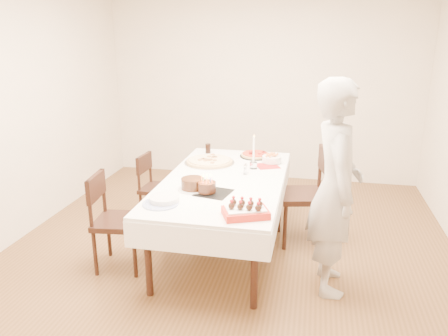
% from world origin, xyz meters
% --- Properties ---
extents(floor, '(5.00, 5.00, 0.00)m').
position_xyz_m(floor, '(0.00, 0.00, 0.00)').
color(floor, '#54381D').
rests_on(floor, ground).
extents(wall_back, '(4.50, 0.04, 2.70)m').
position_xyz_m(wall_back, '(0.00, 2.50, 1.35)').
color(wall_back, beige).
rests_on(wall_back, floor).
extents(wall_front, '(4.50, 0.04, 2.70)m').
position_xyz_m(wall_front, '(0.00, -2.50, 1.35)').
color(wall_front, beige).
rests_on(wall_front, floor).
extents(wall_left, '(0.04, 5.00, 2.70)m').
position_xyz_m(wall_left, '(-2.25, 0.00, 1.35)').
color(wall_left, beige).
rests_on(wall_left, floor).
extents(dining_table, '(1.86, 2.41, 0.75)m').
position_xyz_m(dining_table, '(-0.07, 0.10, 0.38)').
color(dining_table, white).
rests_on(dining_table, floor).
extents(chair_right_savory, '(0.62, 0.62, 1.01)m').
position_xyz_m(chair_right_savory, '(0.69, 0.45, 0.51)').
color(chair_right_savory, black).
rests_on(chair_right_savory, floor).
extents(chair_left_savory, '(0.44, 0.44, 0.80)m').
position_xyz_m(chair_left_savory, '(-0.93, 0.60, 0.40)').
color(chair_left_savory, black).
rests_on(chair_left_savory, floor).
extents(chair_left_dessert, '(0.52, 0.52, 0.91)m').
position_xyz_m(chair_left_dessert, '(-0.93, -0.44, 0.46)').
color(chair_left_dessert, black).
rests_on(chair_left_dessert, floor).
extents(person, '(0.50, 0.70, 1.80)m').
position_xyz_m(person, '(0.96, -0.37, 0.90)').
color(person, '#B7B3AD').
rests_on(person, floor).
extents(pizza_white, '(0.65, 0.65, 0.04)m').
position_xyz_m(pizza_white, '(-0.33, 0.58, 0.77)').
color(pizza_white, beige).
rests_on(pizza_white, dining_table).
extents(pizza_pepperoni, '(0.35, 0.35, 0.04)m').
position_xyz_m(pizza_pepperoni, '(0.12, 0.94, 0.77)').
color(pizza_pepperoni, red).
rests_on(pizza_pepperoni, dining_table).
extents(red_placemat, '(0.30, 0.30, 0.01)m').
position_xyz_m(red_placemat, '(0.30, 0.61, 0.75)').
color(red_placemat, '#B21E1E').
rests_on(red_placemat, dining_table).
extents(pasta_bowl, '(0.26, 0.26, 0.07)m').
position_xyz_m(pasta_bowl, '(0.33, 0.74, 0.79)').
color(pasta_bowl, white).
rests_on(pasta_bowl, dining_table).
extents(taper_candle, '(0.08, 0.08, 0.37)m').
position_xyz_m(taper_candle, '(0.17, 0.49, 0.93)').
color(taper_candle, white).
rests_on(taper_candle, dining_table).
extents(shaker_pair, '(0.08, 0.08, 0.10)m').
position_xyz_m(shaker_pair, '(0.11, 0.28, 0.80)').
color(shaker_pair, white).
rests_on(shaker_pair, dining_table).
extents(cola_glass, '(0.06, 0.06, 0.11)m').
position_xyz_m(cola_glass, '(-0.44, 0.98, 0.81)').
color(cola_glass, black).
rests_on(cola_glass, dining_table).
extents(layer_cake, '(0.31, 0.31, 0.11)m').
position_xyz_m(layer_cake, '(-0.28, -0.25, 0.80)').
color(layer_cake, '#32190C').
rests_on(layer_cake, dining_table).
extents(cake_board, '(0.34, 0.34, 0.01)m').
position_xyz_m(cake_board, '(-0.08, -0.30, 0.75)').
color(cake_board, black).
rests_on(cake_board, dining_table).
extents(birthday_cake, '(0.20, 0.20, 0.16)m').
position_xyz_m(birthday_cake, '(-0.13, -0.31, 0.84)').
color(birthday_cake, '#3A1C0F').
rests_on(birthday_cake, dining_table).
extents(strawberry_box, '(0.41, 0.35, 0.09)m').
position_xyz_m(strawberry_box, '(0.28, -0.74, 0.79)').
color(strawberry_box, red).
rests_on(strawberry_box, dining_table).
extents(box_lid, '(0.34, 0.29, 0.02)m').
position_xyz_m(box_lid, '(0.24, -0.65, 0.75)').
color(box_lid, beige).
rests_on(box_lid, dining_table).
extents(plate_stack, '(0.32, 0.32, 0.05)m').
position_xyz_m(plate_stack, '(-0.43, -0.59, 0.78)').
color(plate_stack, white).
rests_on(plate_stack, dining_table).
extents(china_plate, '(0.34, 0.34, 0.01)m').
position_xyz_m(china_plate, '(-0.45, -0.65, 0.76)').
color(china_plate, white).
rests_on(china_plate, dining_table).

